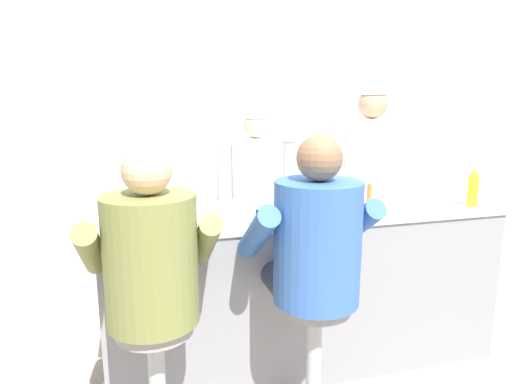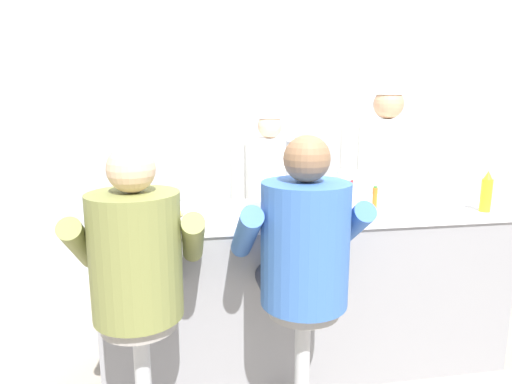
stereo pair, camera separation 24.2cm
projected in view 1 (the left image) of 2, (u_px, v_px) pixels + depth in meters
The scene contains 15 objects.
wall_back at pixel (244, 132), 3.93m from camera, with size 10.00×0.06×2.70m.
diner_counter at pixel (303, 284), 2.66m from camera, with size 2.38×0.68×0.98m.
ketchup_bottle_red at pixel (345, 193), 2.38m from camera, with size 0.07×0.07×0.27m.
mustard_bottle_yellow at pixel (473, 188), 2.58m from camera, with size 0.06×0.06×0.24m.
hot_sauce_bottle_orange at pixel (369, 195), 2.61m from camera, with size 0.03×0.03×0.13m.
water_pitcher_clear at pixel (343, 189), 2.55m from camera, with size 0.16×0.14×0.23m.
breakfast_plate at pixel (175, 220), 2.24m from camera, with size 0.27×0.27×0.05m.
cereal_bowl at pixel (126, 222), 2.15m from camera, with size 0.14×0.14×0.05m.
coffee_mug_white at pixel (299, 207), 2.40m from camera, with size 0.13×0.09×0.08m.
cup_stack_steel at pixel (290, 173), 2.57m from camera, with size 0.10×0.10×0.40m.
napkin_dispenser_chrome at pixel (261, 212), 2.21m from camera, with size 0.12×0.07×0.12m.
diner_seated_olive at pixel (151, 269), 1.76m from camera, with size 0.57×0.56×1.43m.
diner_seated_blue at pixel (314, 250), 1.95m from camera, with size 0.59×0.59×1.46m.
cook_in_whites_near at pixel (256, 190), 3.53m from camera, with size 0.64×0.41×1.64m.
cook_in_whites_far at pixel (369, 180), 3.35m from camera, with size 0.72×0.46×1.84m.
Camera 1 is at (-0.95, -1.98, 1.58)m, focal length 30.00 mm.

